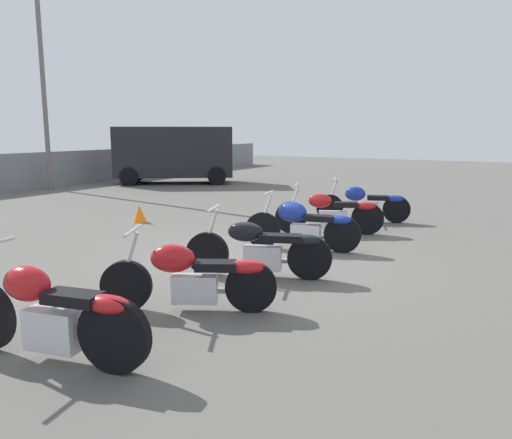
{
  "coord_description": "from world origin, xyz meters",
  "views": [
    {
      "loc": [
        -6.8,
        -3.92,
        2.05
      ],
      "look_at": [
        0.0,
        0.01,
        0.65
      ],
      "focal_mm": 35.0,
      "sensor_mm": 36.0,
      "label": 1
    }
  ],
  "objects_px": {
    "traffic_cone_near": "(139,214)",
    "motorcycle_slot_1": "(191,276)",
    "light_pole_left": "(41,54)",
    "motorcycle_slot_5": "(365,204)",
    "parked_van": "(174,152)",
    "motorcycle_slot_3": "(303,225)",
    "motorcycle_slot_2": "(261,249)",
    "motorcycle_slot_4": "(332,213)",
    "motorcycle_slot_0": "(48,314)"
  },
  "relations": [
    {
      "from": "motorcycle_slot_0",
      "to": "motorcycle_slot_4",
      "type": "relative_size",
      "value": 1.02
    },
    {
      "from": "motorcycle_slot_2",
      "to": "traffic_cone_near",
      "type": "bearing_deg",
      "value": 42.02
    },
    {
      "from": "light_pole_left",
      "to": "parked_van",
      "type": "distance_m",
      "value": 5.73
    },
    {
      "from": "motorcycle_slot_3",
      "to": "traffic_cone_near",
      "type": "distance_m",
      "value": 4.39
    },
    {
      "from": "light_pole_left",
      "to": "traffic_cone_near",
      "type": "xyz_separation_m",
      "value": [
        -3.25,
        -7.23,
        -4.42
      ]
    },
    {
      "from": "motorcycle_slot_0",
      "to": "motorcycle_slot_3",
      "type": "height_order",
      "value": "motorcycle_slot_0"
    },
    {
      "from": "motorcycle_slot_1",
      "to": "motorcycle_slot_3",
      "type": "xyz_separation_m",
      "value": [
        3.37,
        0.15,
        0.03
      ]
    },
    {
      "from": "motorcycle_slot_0",
      "to": "motorcycle_slot_4",
      "type": "height_order",
      "value": "motorcycle_slot_0"
    },
    {
      "from": "motorcycle_slot_2",
      "to": "motorcycle_slot_3",
      "type": "distance_m",
      "value": 1.8
    },
    {
      "from": "light_pole_left",
      "to": "motorcycle_slot_5",
      "type": "xyz_separation_m",
      "value": [
        -0.65,
        -11.64,
        -4.2
      ]
    },
    {
      "from": "motorcycle_slot_2",
      "to": "parked_van",
      "type": "distance_m",
      "value": 13.33
    },
    {
      "from": "motorcycle_slot_1",
      "to": "traffic_cone_near",
      "type": "distance_m",
      "value": 5.99
    },
    {
      "from": "motorcycle_slot_2",
      "to": "motorcycle_slot_5",
      "type": "distance_m",
      "value": 4.98
    },
    {
      "from": "motorcycle_slot_2",
      "to": "parked_van",
      "type": "xyz_separation_m",
      "value": [
        9.53,
        9.29,
        0.81
      ]
    },
    {
      "from": "motorcycle_slot_0",
      "to": "traffic_cone_near",
      "type": "relative_size",
      "value": 5.21
    },
    {
      "from": "motorcycle_slot_1",
      "to": "parked_van",
      "type": "height_order",
      "value": "parked_van"
    },
    {
      "from": "light_pole_left",
      "to": "motorcycle_slot_5",
      "type": "height_order",
      "value": "light_pole_left"
    },
    {
      "from": "traffic_cone_near",
      "to": "motorcycle_slot_4",
      "type": "bearing_deg",
      "value": -77.13
    },
    {
      "from": "motorcycle_slot_1",
      "to": "motorcycle_slot_3",
      "type": "distance_m",
      "value": 3.38
    },
    {
      "from": "motorcycle_slot_0",
      "to": "motorcycle_slot_5",
      "type": "height_order",
      "value": "motorcycle_slot_0"
    },
    {
      "from": "traffic_cone_near",
      "to": "motorcycle_slot_5",
      "type": "bearing_deg",
      "value": -59.44
    },
    {
      "from": "light_pole_left",
      "to": "motorcycle_slot_3",
      "type": "xyz_separation_m",
      "value": [
        -3.84,
        -11.57,
        -4.18
      ]
    },
    {
      "from": "light_pole_left",
      "to": "motorcycle_slot_4",
      "type": "height_order",
      "value": "light_pole_left"
    },
    {
      "from": "motorcycle_slot_1",
      "to": "motorcycle_slot_2",
      "type": "height_order",
      "value": "motorcycle_slot_2"
    },
    {
      "from": "motorcycle_slot_3",
      "to": "parked_van",
      "type": "distance_m",
      "value": 11.98
    },
    {
      "from": "parked_van",
      "to": "traffic_cone_near",
      "type": "height_order",
      "value": "parked_van"
    },
    {
      "from": "traffic_cone_near",
      "to": "motorcycle_slot_1",
      "type": "bearing_deg",
      "value": -131.39
    },
    {
      "from": "motorcycle_slot_4",
      "to": "parked_van",
      "type": "distance_m",
      "value": 10.97
    },
    {
      "from": "motorcycle_slot_0",
      "to": "motorcycle_slot_3",
      "type": "distance_m",
      "value": 5.04
    },
    {
      "from": "parked_van",
      "to": "motorcycle_slot_3",
      "type": "bearing_deg",
      "value": -164.49
    },
    {
      "from": "motorcycle_slot_1",
      "to": "motorcycle_slot_4",
      "type": "relative_size",
      "value": 0.9
    },
    {
      "from": "light_pole_left",
      "to": "motorcycle_slot_1",
      "type": "xyz_separation_m",
      "value": [
        -7.21,
        -11.72,
        -4.21
      ]
    },
    {
      "from": "motorcycle_slot_2",
      "to": "parked_van",
      "type": "height_order",
      "value": "parked_van"
    },
    {
      "from": "motorcycle_slot_0",
      "to": "motorcycle_slot_2",
      "type": "distance_m",
      "value": 3.26
    },
    {
      "from": "motorcycle_slot_5",
      "to": "motorcycle_slot_3",
      "type": "bearing_deg",
      "value": 159.35
    },
    {
      "from": "motorcycle_slot_5",
      "to": "parked_van",
      "type": "xyz_separation_m",
      "value": [
        4.54,
        9.18,
        0.8
      ]
    },
    {
      "from": "motorcycle_slot_0",
      "to": "motorcycle_slot_1",
      "type": "bearing_deg",
      "value": -22.89
    },
    {
      "from": "motorcycle_slot_5",
      "to": "light_pole_left",
      "type": "bearing_deg",
      "value": 67.33
    },
    {
      "from": "motorcycle_slot_3",
      "to": "motorcycle_slot_4",
      "type": "bearing_deg",
      "value": -9.72
    },
    {
      "from": "motorcycle_slot_5",
      "to": "traffic_cone_near",
      "type": "distance_m",
      "value": 5.13
    },
    {
      "from": "motorcycle_slot_1",
      "to": "motorcycle_slot_5",
      "type": "height_order",
      "value": "motorcycle_slot_5"
    },
    {
      "from": "motorcycle_slot_0",
      "to": "parked_van",
      "type": "bearing_deg",
      "value": 22.9
    },
    {
      "from": "light_pole_left",
      "to": "motorcycle_slot_2",
      "type": "relative_size",
      "value": 3.95
    },
    {
      "from": "motorcycle_slot_1",
      "to": "motorcycle_slot_5",
      "type": "relative_size",
      "value": 0.91
    },
    {
      "from": "light_pole_left",
      "to": "motorcycle_slot_1",
      "type": "distance_m",
      "value": 14.39
    },
    {
      "from": "motorcycle_slot_2",
      "to": "traffic_cone_near",
      "type": "height_order",
      "value": "motorcycle_slot_2"
    },
    {
      "from": "light_pole_left",
      "to": "motorcycle_slot_2",
      "type": "distance_m",
      "value": 13.69
    },
    {
      "from": "motorcycle_slot_0",
      "to": "motorcycle_slot_3",
      "type": "relative_size",
      "value": 1.03
    },
    {
      "from": "motorcycle_slot_5",
      "to": "motorcycle_slot_1",
      "type": "bearing_deg",
      "value": 161.22
    },
    {
      "from": "light_pole_left",
      "to": "motorcycle_slot_5",
      "type": "bearing_deg",
      "value": -93.17
    }
  ]
}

